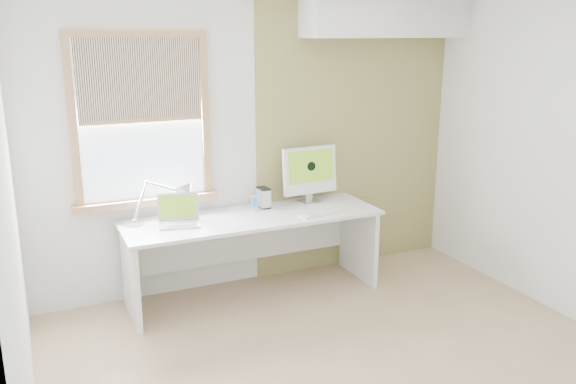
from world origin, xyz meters
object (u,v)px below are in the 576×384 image
desk (251,235)px  desk_lamp (176,198)px  imac (310,171)px  external_drive (263,198)px  laptop (179,217)px

desk → desk_lamp: 0.73m
desk_lamp → desk: bearing=-9.2°
desk_lamp → imac: (1.24, 0.03, 0.10)m
external_drive → imac: (0.45, -0.00, 0.20)m
desk_lamp → laptop: size_ratio=1.69×
desk → laptop: laptop is taller
desk → external_drive: bearing=36.9°
desk_lamp → imac: size_ratio=1.20×
external_drive → imac: bearing=-0.5°
laptop → external_drive: size_ratio=2.08×
imac → desk: bearing=-168.4°
external_drive → imac: imac is taller
desk_lamp → laptop: bearing=-95.1°
desk_lamp → external_drive: desk_lamp is taller
imac → desk_lamp: bearing=-178.6°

